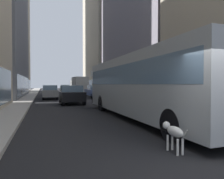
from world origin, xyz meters
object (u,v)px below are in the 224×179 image
(transit_bus, at_px, (143,83))
(car_blue_hatchback, at_px, (95,91))
(car_black_suv, at_px, (71,95))
(box_truck, at_px, (79,85))
(dalmatian_dog, at_px, (173,132))
(car_yellow_taxi, at_px, (65,88))
(car_grey_wagon, at_px, (50,92))

(transit_bus, height_order, car_blue_hatchback, transit_bus)
(transit_bus, distance_m, car_black_suv, 9.42)
(car_blue_hatchback, xyz_separation_m, box_truck, (0.00, 12.36, 0.84))
(transit_bus, height_order, car_black_suv, transit_bus)
(transit_bus, relative_size, dalmatian_dog, 11.98)
(box_truck, bearing_deg, car_yellow_taxi, 99.11)
(car_blue_hatchback, relative_size, car_grey_wagon, 1.17)
(transit_bus, distance_m, box_truck, 29.21)
(car_yellow_taxi, height_order, car_grey_wagon, same)
(car_black_suv, height_order, car_yellow_taxi, same)
(car_grey_wagon, bearing_deg, car_black_suv, -77.05)
(box_truck, bearing_deg, car_blue_hatchback, -90.00)
(car_yellow_taxi, relative_size, car_blue_hatchback, 0.97)
(car_yellow_taxi, xyz_separation_m, car_blue_hatchback, (1.60, -22.34, -0.00))
(car_grey_wagon, bearing_deg, car_yellow_taxi, 80.19)
(transit_bus, height_order, dalmatian_dog, transit_bus)
(car_blue_hatchback, height_order, dalmatian_dog, car_blue_hatchback)
(car_grey_wagon, height_order, dalmatian_dog, car_grey_wagon)
(car_black_suv, bearing_deg, car_grey_wagon, 102.95)
(transit_bus, distance_m, dalmatian_dog, 5.33)
(car_grey_wagon, distance_m, box_truck, 14.32)
(car_grey_wagon, xyz_separation_m, box_truck, (5.60, 13.16, 0.85))
(dalmatian_dog, bearing_deg, box_truck, 84.57)
(box_truck, bearing_deg, dalmatian_dog, -95.43)
(dalmatian_dog, bearing_deg, transit_bus, 71.54)
(car_blue_hatchback, xyz_separation_m, dalmatian_dog, (-3.24, -21.71, -0.31))
(box_truck, xyz_separation_m, dalmatian_dog, (-3.24, -34.07, -1.15))
(transit_bus, xyz_separation_m, car_grey_wagon, (-4.00, 16.01, -0.96))
(car_blue_hatchback, height_order, box_truck, box_truck)
(car_blue_hatchback, bearing_deg, transit_bus, -95.44)
(car_black_suv, height_order, dalmatian_dog, car_black_suv)
(transit_bus, relative_size, car_blue_hatchback, 2.41)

